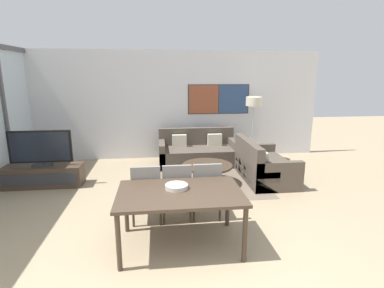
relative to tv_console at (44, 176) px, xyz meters
The scene contains 13 objects.
wall_back 3.48m from the tv_console, 35.07° to the left, with size 7.98×0.09×2.80m.
area_rug 3.30m from the tv_console, ahead, with size 2.37×1.82×0.01m.
tv_console is the anchor object (origin of this frame).
television 0.57m from the tv_console, 90.00° to the left, with size 1.20×0.20×0.71m.
sofa_main 3.49m from the tv_console, 19.96° to the left, with size 1.93×0.94×0.86m.
sofa_side 4.48m from the tv_console, ahead, with size 0.94×1.59×0.86m.
coffee_table 3.30m from the tv_console, ahead, with size 1.02×1.02×0.41m.
dining_table 3.58m from the tv_console, 43.71° to the right, with size 1.59×1.01×0.76m.
dining_chair_left 2.77m from the tv_console, 39.92° to the right, with size 0.46×0.46×0.93m.
dining_chair_centre 3.12m from the tv_console, 34.34° to the right, with size 0.46×0.46×0.93m.
dining_chair_right 3.50m from the tv_console, 30.04° to the right, with size 0.46×0.46×0.93m.
fruit_bowl 3.49m from the tv_console, 42.82° to the right, with size 0.30×0.30×0.06m.
floor_lamp 5.01m from the tv_console, 14.86° to the left, with size 0.39×0.39×1.65m.
Camera 1 is at (-0.33, -2.55, 2.22)m, focal length 28.00 mm.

